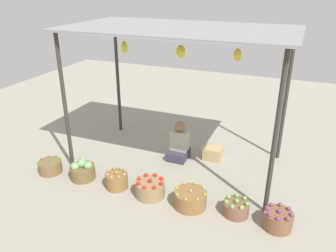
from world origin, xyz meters
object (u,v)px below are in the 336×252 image
object	(u,v)px
basket_green_chilies	(50,167)
vendor_person	(179,144)
basket_limes	(190,199)
basket_purple_onions	(278,220)
basket_cabbages	(83,170)
basket_potatoes	(117,180)
wooden_crate_near_vendor	(213,153)
basket_red_tomatoes	(150,188)
basket_green_apples	(236,208)

from	to	relation	value
basket_green_chilies	vendor_person	bearing A→B (deg)	35.23
basket_limes	basket_purple_onions	size ratio (longest dim) A/B	1.22
basket_cabbages	basket_purple_onions	size ratio (longest dim) A/B	1.05
basket_cabbages	basket_potatoes	distance (m)	0.70
basket_limes	basket_purple_onions	world-z (taller)	basket_purple_onions
vendor_person	wooden_crate_near_vendor	world-z (taller)	vendor_person
basket_limes	vendor_person	bearing A→B (deg)	117.14
basket_potatoes	basket_red_tomatoes	world-z (taller)	basket_red_tomatoes
basket_green_chilies	basket_purple_onions	world-z (taller)	basket_purple_onions
basket_limes	wooden_crate_near_vendor	size ratio (longest dim) A/B	1.42
basket_green_chilies	basket_cabbages	size ratio (longest dim) A/B	0.96
basket_green_chilies	basket_limes	world-z (taller)	basket_limes
basket_green_chilies	basket_red_tomatoes	distance (m)	2.01
basket_purple_onions	wooden_crate_near_vendor	size ratio (longest dim) A/B	1.17
vendor_person	basket_green_chilies	world-z (taller)	vendor_person
basket_green_chilies	basket_green_apples	xyz separation A→B (m)	(3.40, 0.10, 0.00)
basket_green_apples	vendor_person	bearing A→B (deg)	137.12
basket_limes	basket_purple_onions	bearing A→B (deg)	0.40
vendor_person	basket_green_chilies	size ratio (longest dim) A/B	1.87
basket_potatoes	basket_purple_onions	xyz separation A→B (m)	(2.63, -0.01, -0.01)
basket_limes	basket_purple_onions	distance (m)	1.31
basket_green_apples	basket_purple_onions	world-z (taller)	basket_purple_onions
basket_green_chilies	basket_red_tomatoes	world-z (taller)	basket_red_tomatoes
basket_potatoes	basket_limes	xyz separation A→B (m)	(1.32, -0.02, -0.01)
basket_potatoes	basket_purple_onions	distance (m)	2.63
basket_cabbages	basket_potatoes	size ratio (longest dim) A/B	1.16
basket_cabbages	basket_red_tomatoes	world-z (taller)	basket_cabbages
basket_green_chilies	basket_red_tomatoes	xyz separation A→B (m)	(2.01, 0.04, 0.02)
basket_green_chilies	basket_red_tomatoes	size ratio (longest dim) A/B	0.86
basket_green_chilies	basket_green_apples	world-z (taller)	basket_green_apples
basket_purple_onions	wooden_crate_near_vendor	xyz separation A→B (m)	(-1.38, 1.60, -0.01)
basket_limes	basket_green_apples	bearing A→B (deg)	6.05
basket_green_chilies	basket_purple_onions	distance (m)	4.01
basket_purple_onions	wooden_crate_near_vendor	distance (m)	2.11
basket_green_chilies	basket_potatoes	xyz separation A→B (m)	(1.38, 0.04, 0.03)
basket_cabbages	basket_green_apples	xyz separation A→B (m)	(2.73, 0.04, -0.05)
wooden_crate_near_vendor	basket_potatoes	bearing A→B (deg)	-128.09
wooden_crate_near_vendor	basket_cabbages	bearing A→B (deg)	-141.12
basket_purple_onions	wooden_crate_near_vendor	world-z (taller)	basket_purple_onions
basket_green_chilies	basket_purple_onions	size ratio (longest dim) A/B	1.01
vendor_person	basket_red_tomatoes	size ratio (longest dim) A/B	1.62
vendor_person	basket_red_tomatoes	distance (m)	1.38
vendor_person	basket_red_tomatoes	xyz separation A→B (m)	(0.01, -1.37, -0.16)
basket_cabbages	basket_limes	bearing A→B (deg)	-0.95
vendor_person	basket_green_apples	size ratio (longest dim) A/B	2.00
basket_potatoes	basket_green_apples	bearing A→B (deg)	1.64
basket_green_chilies	basket_green_apples	bearing A→B (deg)	1.67
basket_green_apples	wooden_crate_near_vendor	xyz separation A→B (m)	(-0.78, 1.53, 0.01)
basket_limes	basket_green_apples	world-z (taller)	basket_limes
basket_green_chilies	wooden_crate_near_vendor	size ratio (longest dim) A/B	1.17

